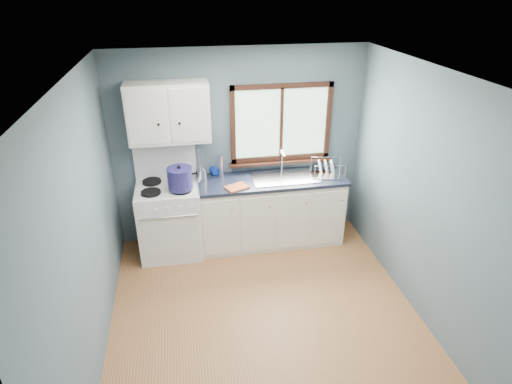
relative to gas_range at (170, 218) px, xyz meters
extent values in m
cube|color=#A3683B|center=(0.95, -1.47, -0.50)|extent=(3.20, 3.60, 0.02)
cube|color=white|center=(0.95, -1.47, 2.02)|extent=(3.20, 3.60, 0.02)
cube|color=slate|center=(0.95, 0.34, 0.76)|extent=(3.20, 0.02, 2.50)
cube|color=slate|center=(0.95, -3.28, 0.76)|extent=(3.20, 0.02, 2.50)
cube|color=slate|center=(-0.66, -1.47, 0.76)|extent=(0.02, 3.60, 2.50)
cube|color=slate|center=(2.56, -1.47, 0.76)|extent=(0.02, 3.60, 2.50)
cube|color=white|center=(0.00, -0.01, -0.03)|extent=(0.76, 0.65, 0.92)
cube|color=white|center=(0.00, 0.30, 0.65)|extent=(0.76, 0.05, 0.44)
cube|color=silver|center=(0.00, -0.01, 0.43)|extent=(0.72, 0.59, 0.01)
cylinder|color=black|center=(-0.18, -0.16, 0.45)|extent=(0.23, 0.23, 0.03)
cylinder|color=black|center=(0.18, -0.16, 0.45)|extent=(0.23, 0.23, 0.03)
cylinder|color=black|center=(-0.18, 0.14, 0.45)|extent=(0.23, 0.23, 0.03)
cylinder|color=black|center=(0.18, 0.14, 0.45)|extent=(0.23, 0.23, 0.03)
cylinder|color=silver|center=(0.00, -0.35, 0.21)|extent=(0.66, 0.02, 0.02)
cube|color=silver|center=(0.00, -0.33, -0.09)|extent=(0.66, 0.01, 0.55)
cube|color=white|center=(1.31, 0.02, -0.05)|extent=(1.85, 0.60, 0.88)
cube|color=black|center=(1.31, 0.04, -0.45)|extent=(1.85, 0.54, 0.08)
cube|color=black|center=(1.31, 0.02, 0.41)|extent=(1.89, 0.64, 0.04)
cube|color=silver|center=(1.49, 0.02, 0.43)|extent=(0.84, 0.46, 0.01)
cube|color=silver|center=(1.29, 0.02, 0.36)|extent=(0.36, 0.40, 0.14)
cube|color=silver|center=(1.69, 0.02, 0.36)|extent=(0.36, 0.40, 0.14)
cylinder|color=silver|center=(1.49, 0.22, 0.57)|extent=(0.02, 0.02, 0.28)
cylinder|color=silver|center=(1.49, 0.15, 0.70)|extent=(0.02, 0.16, 0.02)
sphere|color=silver|center=(1.49, 0.22, 0.71)|extent=(0.04, 0.04, 0.04)
cube|color=#9EC6A8|center=(1.49, 0.32, 1.06)|extent=(1.22, 0.01, 0.92)
cube|color=#351A10|center=(1.49, 0.30, 1.53)|extent=(1.30, 0.05, 0.06)
cube|color=#351A10|center=(1.49, 0.30, 0.59)|extent=(1.30, 0.05, 0.06)
cube|color=#351A10|center=(0.87, 0.30, 1.06)|extent=(0.06, 0.05, 1.00)
cube|color=#351A10|center=(2.10, 0.30, 1.06)|extent=(0.06, 0.05, 1.00)
cube|color=#351A10|center=(1.49, 0.30, 1.06)|extent=(0.03, 0.05, 0.92)
cube|color=#351A10|center=(1.49, 0.27, 0.54)|extent=(1.36, 0.10, 0.03)
cube|color=white|center=(0.10, 0.16, 1.31)|extent=(0.95, 0.32, 0.70)
cube|color=white|center=(-0.14, -0.01, 1.31)|extent=(0.44, 0.01, 0.62)
cube|color=white|center=(0.34, -0.01, 1.31)|extent=(0.44, 0.01, 0.62)
sphere|color=black|center=(-0.02, -0.02, 1.23)|extent=(0.03, 0.03, 0.03)
sphere|color=black|center=(0.22, -0.02, 1.23)|extent=(0.03, 0.03, 0.03)
cylinder|color=black|center=(0.18, 0.16, 0.49)|extent=(0.29, 0.29, 0.05)
cube|color=black|center=(0.34, 0.21, 0.49)|extent=(0.13, 0.06, 0.01)
cylinder|color=navy|center=(0.17, -0.14, 0.59)|extent=(0.38, 0.38, 0.25)
cylinder|color=navy|center=(0.17, -0.14, 0.72)|extent=(0.40, 0.40, 0.02)
sphere|color=black|center=(0.17, -0.14, 0.74)|extent=(0.06, 0.06, 0.04)
cylinder|color=silver|center=(0.43, 0.11, 0.51)|extent=(0.17, 0.17, 0.17)
cylinder|color=silver|center=(0.46, 0.11, 0.68)|extent=(0.01, 0.01, 0.24)
cylinder|color=silver|center=(0.42, 0.13, 0.70)|extent=(0.01, 0.01, 0.29)
cylinder|color=silver|center=(0.42, 0.09, 0.67)|extent=(0.01, 0.01, 0.22)
cylinder|color=silver|center=(0.69, 0.20, 0.57)|extent=(0.09, 0.09, 0.29)
imported|color=#0C2CAD|center=(0.63, 0.21, 0.56)|extent=(0.13, 0.13, 0.27)
cube|color=#CB5D30|center=(0.84, -0.17, 0.44)|extent=(0.31, 0.28, 0.02)
cube|color=silver|center=(2.04, -0.01, 0.43)|extent=(0.44, 0.36, 0.01)
cylinder|color=silver|center=(1.83, -0.12, 0.52)|extent=(0.01, 0.01, 0.19)
cylinder|color=silver|center=(2.21, -0.18, 0.52)|extent=(0.01, 0.01, 0.19)
cylinder|color=silver|center=(1.86, 0.16, 0.52)|extent=(0.01, 0.01, 0.19)
cylinder|color=silver|center=(2.25, 0.11, 0.52)|extent=(0.01, 0.01, 0.19)
cylinder|color=silver|center=(2.02, -0.15, 0.62)|extent=(0.38, 0.06, 0.01)
cylinder|color=silver|center=(2.06, 0.13, 0.62)|extent=(0.38, 0.06, 0.01)
cylinder|color=white|center=(1.94, 0.00, 0.53)|extent=(0.08, 0.22, 0.21)
cylinder|color=white|center=(2.02, -0.01, 0.53)|extent=(0.08, 0.22, 0.21)
cylinder|color=white|center=(2.09, -0.02, 0.53)|extent=(0.08, 0.22, 0.21)
camera|label=1|loc=(0.24, -4.78, 2.71)|focal=30.00mm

